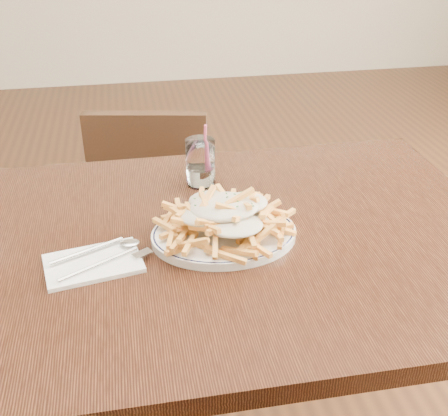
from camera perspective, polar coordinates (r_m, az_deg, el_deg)
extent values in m
cube|color=black|center=(1.13, -1.18, -3.73)|extent=(1.20, 0.80, 0.04)
cylinder|color=black|center=(1.77, 14.94, -5.76)|extent=(0.05, 0.05, 0.71)
cube|color=black|center=(1.98, -6.75, -0.12)|extent=(0.42, 0.42, 0.03)
cube|color=black|center=(1.74, -7.73, 3.35)|extent=(0.36, 0.10, 0.40)
cylinder|color=black|center=(2.21, -2.00, -2.48)|extent=(0.03, 0.03, 0.35)
cylinder|color=black|center=(2.24, -10.00, -2.44)|extent=(0.03, 0.03, 0.35)
cylinder|color=black|center=(1.95, -2.30, -7.39)|extent=(0.03, 0.03, 0.35)
cylinder|color=black|center=(1.99, -11.38, -7.24)|extent=(0.03, 0.03, 0.35)
torus|color=black|center=(1.11, 0.00, -2.49)|extent=(0.28, 0.28, 0.01)
ellipsoid|color=beige|center=(1.08, 0.00, 0.30)|extent=(0.21, 0.17, 0.03)
cube|color=white|center=(1.07, -13.14, -5.49)|extent=(0.19, 0.14, 0.01)
cylinder|color=white|center=(1.30, -2.41, 4.65)|extent=(0.07, 0.07, 0.11)
cylinder|color=white|center=(1.31, -2.38, 3.38)|extent=(0.06, 0.06, 0.04)
cylinder|color=#F95E93|center=(1.30, -1.99, 5.71)|extent=(0.01, 0.04, 0.14)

